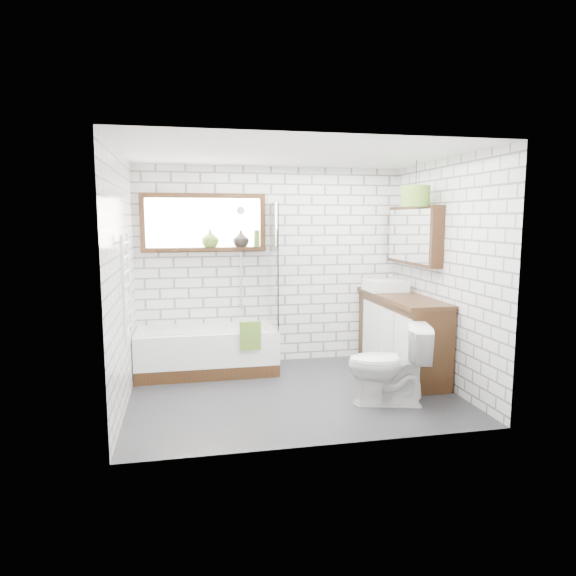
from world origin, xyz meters
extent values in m
cube|color=#242427|center=(0.00, 0.00, -0.01)|extent=(3.40, 2.60, 0.01)
cube|color=white|center=(0.00, 0.00, 2.50)|extent=(3.40, 2.60, 0.01)
cube|color=white|center=(0.00, 1.30, 1.25)|extent=(3.40, 0.01, 2.50)
cube|color=white|center=(0.00, -1.30, 1.25)|extent=(3.40, 0.01, 2.50)
cube|color=white|center=(-1.70, 0.00, 1.25)|extent=(0.01, 2.60, 2.50)
cube|color=white|center=(1.70, 0.00, 1.25)|extent=(0.01, 2.60, 2.50)
cube|color=black|center=(-0.85, 1.26, 1.80)|extent=(1.52, 0.16, 0.68)
cube|color=white|center=(-1.66, 0.00, 1.20)|extent=(0.06, 0.52, 1.00)
cube|color=black|center=(1.62, 0.60, 1.65)|extent=(0.16, 1.20, 0.70)
cylinder|color=silver|center=(-0.40, 1.26, 1.35)|extent=(0.02, 0.02, 1.30)
cube|color=white|center=(-0.86, 0.93, 0.27)|extent=(1.66, 0.73, 0.54)
cube|color=white|center=(-0.05, 0.93, 1.29)|extent=(0.02, 0.72, 1.50)
cube|color=#527A24|center=(-0.38, 0.57, 0.52)|extent=(0.24, 0.07, 0.33)
cube|color=tan|center=(-0.37, 0.57, 0.52)|extent=(0.21, 0.05, 0.27)
cube|color=black|center=(1.43, 0.46, 0.47)|extent=(0.54, 1.66, 0.95)
cube|color=white|center=(1.37, 0.84, 1.02)|extent=(0.48, 0.42, 0.14)
cylinder|color=silver|center=(1.53, 0.84, 1.07)|extent=(0.03, 0.03, 0.14)
imported|color=white|center=(0.86, -0.50, 0.41)|extent=(0.64, 0.88, 0.81)
imported|color=#597F27|center=(-0.78, 1.23, 1.59)|extent=(0.25, 0.25, 0.22)
imported|color=black|center=(-0.40, 1.23, 1.59)|extent=(0.24, 0.24, 0.21)
cylinder|color=#597F27|center=(-0.20, 1.23, 1.58)|extent=(0.08, 0.08, 0.21)
cylinder|color=#527A24|center=(1.45, 0.23, 2.10)|extent=(0.32, 0.32, 0.23)
camera|label=1|loc=(-1.12, -5.17, 1.85)|focal=32.00mm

